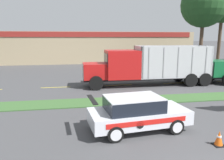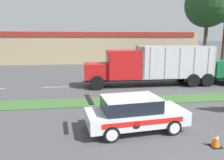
{
  "view_description": "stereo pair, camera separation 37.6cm",
  "coord_description": "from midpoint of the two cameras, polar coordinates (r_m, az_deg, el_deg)",
  "views": [
    {
      "loc": [
        -3.81,
        -4.23,
        4.07
      ],
      "look_at": [
        -1.5,
        9.46,
        1.4
      ],
      "focal_mm": 35.0,
      "sensor_mm": 36.0,
      "label": 1
    },
    {
      "loc": [
        -3.44,
        -4.29,
        4.07
      ],
      "look_at": [
        -1.5,
        9.46,
        1.4
      ],
      "focal_mm": 35.0,
      "sensor_mm": 36.0,
      "label": 2
    }
  ],
  "objects": [
    {
      "name": "grass_verge",
      "position": [
        14.55,
        6.77,
        -5.31
      ],
      "size": [
        120.0,
        1.92,
        0.06
      ],
      "primitive_type": "cube",
      "color": "#3D6633",
      "rests_on": "ground_plane"
    },
    {
      "name": "centre_line_5",
      "position": [
        20.89,
        17.38,
        -0.84
      ],
      "size": [
        2.4,
        0.14,
        0.01
      ],
      "primitive_type": "cube",
      "color": "yellow",
      "rests_on": "ground_plane"
    },
    {
      "name": "centre_line_3",
      "position": [
        19.0,
        -13.57,
        -1.79
      ],
      "size": [
        2.4,
        0.14,
        0.01
      ],
      "primitive_type": "cube",
      "color": "yellow",
      "rests_on": "ground_plane"
    },
    {
      "name": "dump_truck_mid",
      "position": [
        18.89,
        7.33,
        3.38
      ],
      "size": [
        11.0,
        2.67,
        3.41
      ],
      "color": "black",
      "rests_on": "ground_plane"
    },
    {
      "name": "store_building_backdrop",
      "position": [
        41.02,
        -3.75,
        8.73
      ],
      "size": [
        33.36,
        12.1,
        5.1
      ],
      "color": "tan",
      "rests_on": "ground_plane"
    },
    {
      "name": "centre_line_4",
      "position": [
        19.22,
        2.66,
        -1.34
      ],
      "size": [
        2.4,
        0.14,
        0.01
      ],
      "primitive_type": "cube",
      "color": "yellow",
      "rests_on": "ground_plane"
    },
    {
      "name": "rally_car",
      "position": [
        9.87,
        6.93,
        -8.47
      ],
      "size": [
        4.58,
        2.38,
        1.58
      ],
      "color": "silver",
      "rests_on": "ground_plane"
    },
    {
      "name": "traffic_cone",
      "position": [
        9.51,
        26.59,
        -13.78
      ],
      "size": [
        0.41,
        0.41,
        0.58
      ],
      "color": "black",
      "rests_on": "ground_plane"
    }
  ]
}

